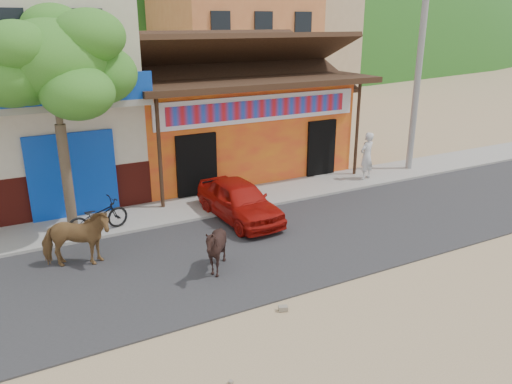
{
  "coord_description": "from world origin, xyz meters",
  "views": [
    {
      "loc": [
        -6.14,
        -7.98,
        5.69
      ],
      "look_at": [
        -0.28,
        3.0,
        1.4
      ],
      "focal_mm": 35.0,
      "sensor_mm": 36.0,
      "label": 1
    }
  ],
  "objects_px": {
    "cow_tan": "(76,239)",
    "scooter": "(97,217)",
    "pedestrian": "(367,156)",
    "tree": "(60,124)",
    "cow_dark": "(216,249)",
    "utility_pole": "(419,65)",
    "red_car": "(239,200)"
  },
  "relations": [
    {
      "from": "cow_tan",
      "to": "red_car",
      "type": "bearing_deg",
      "value": -61.71
    },
    {
      "from": "cow_dark",
      "to": "utility_pole",
      "type": "bearing_deg",
      "value": 100.49
    },
    {
      "from": "utility_pole",
      "to": "pedestrian",
      "type": "distance_m",
      "value": 3.98
    },
    {
      "from": "tree",
      "to": "scooter",
      "type": "height_order",
      "value": "tree"
    },
    {
      "from": "utility_pole",
      "to": "cow_dark",
      "type": "distance_m",
      "value": 11.58
    },
    {
      "from": "cow_dark",
      "to": "red_car",
      "type": "xyz_separation_m",
      "value": [
        1.97,
        2.77,
        -0.02
      ]
    },
    {
      "from": "tree",
      "to": "cow_tan",
      "type": "relative_size",
      "value": 3.59
    },
    {
      "from": "cow_tan",
      "to": "cow_dark",
      "type": "relative_size",
      "value": 1.34
    },
    {
      "from": "utility_pole",
      "to": "cow_tan",
      "type": "height_order",
      "value": "utility_pole"
    },
    {
      "from": "tree",
      "to": "cow_dark",
      "type": "height_order",
      "value": "tree"
    },
    {
      "from": "red_car",
      "to": "scooter",
      "type": "height_order",
      "value": "red_car"
    },
    {
      "from": "utility_pole",
      "to": "pedestrian",
      "type": "height_order",
      "value": "utility_pole"
    },
    {
      "from": "tree",
      "to": "scooter",
      "type": "distance_m",
      "value": 2.65
    },
    {
      "from": "scooter",
      "to": "cow_dark",
      "type": "bearing_deg",
      "value": -165.17
    },
    {
      "from": "utility_pole",
      "to": "pedestrian",
      "type": "xyz_separation_m",
      "value": [
        -2.44,
        -0.29,
        -3.13
      ]
    },
    {
      "from": "cow_tan",
      "to": "red_car",
      "type": "distance_m",
      "value": 4.86
    },
    {
      "from": "tree",
      "to": "cow_tan",
      "type": "bearing_deg",
      "value": -95.69
    },
    {
      "from": "cow_tan",
      "to": "red_car",
      "type": "height_order",
      "value": "cow_tan"
    },
    {
      "from": "cow_dark",
      "to": "scooter",
      "type": "bearing_deg",
      "value": -162.73
    },
    {
      "from": "cow_tan",
      "to": "scooter",
      "type": "distance_m",
      "value": 1.85
    },
    {
      "from": "cow_tan",
      "to": "scooter",
      "type": "height_order",
      "value": "cow_tan"
    },
    {
      "from": "utility_pole",
      "to": "pedestrian",
      "type": "bearing_deg",
      "value": -173.21
    },
    {
      "from": "cow_tan",
      "to": "scooter",
      "type": "relative_size",
      "value": 0.94
    },
    {
      "from": "cow_tan",
      "to": "scooter",
      "type": "bearing_deg",
      "value": -8.35
    },
    {
      "from": "scooter",
      "to": "pedestrian",
      "type": "height_order",
      "value": "pedestrian"
    },
    {
      "from": "tree",
      "to": "utility_pole",
      "type": "relative_size",
      "value": 0.75
    },
    {
      "from": "cow_tan",
      "to": "cow_dark",
      "type": "height_order",
      "value": "cow_tan"
    },
    {
      "from": "cow_tan",
      "to": "red_car",
      "type": "xyz_separation_m",
      "value": [
        4.78,
        0.88,
        -0.11
      ]
    },
    {
      "from": "tree",
      "to": "scooter",
      "type": "relative_size",
      "value": 3.38
    },
    {
      "from": "cow_dark",
      "to": "pedestrian",
      "type": "height_order",
      "value": "pedestrian"
    },
    {
      "from": "cow_tan",
      "to": "pedestrian",
      "type": "bearing_deg",
      "value": -61.07
    },
    {
      "from": "tree",
      "to": "cow_dark",
      "type": "xyz_separation_m",
      "value": [
        2.59,
        -4.04,
        -2.46
      ]
    }
  ]
}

